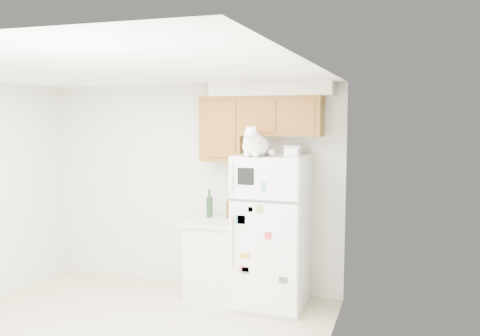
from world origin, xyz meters
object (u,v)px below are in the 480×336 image
at_px(storage_box_front, 292,152).
at_px(bottle_green, 209,203).
at_px(cat, 255,144).
at_px(bottle_amber, 229,206).
at_px(refrigerator, 271,231).
at_px(storage_box_back, 293,150).
at_px(base_counter, 216,258).

height_order(storage_box_front, bottle_green, storage_box_front).
distance_m(cat, storage_box_front, 0.41).
bearing_deg(bottle_amber, cat, -44.83).
bearing_deg(bottle_amber, storage_box_front, -19.17).
distance_m(cat, bottle_amber, 0.99).
bearing_deg(refrigerator, cat, -115.12).
distance_m(storage_box_back, bottle_amber, 1.03).
relative_size(refrigerator, storage_box_front, 11.33).
xyz_separation_m(storage_box_back, storage_box_front, (0.04, -0.26, -0.01)).
height_order(cat, bottle_green, cat).
bearing_deg(bottle_green, bottle_amber, 0.75).
bearing_deg(cat, bottle_green, 147.55).
relative_size(base_counter, bottle_green, 2.75).
xyz_separation_m(cat, bottle_green, (-0.70, 0.44, -0.74)).
height_order(refrigerator, storage_box_back, storage_box_back).
bearing_deg(cat, bottle_amber, 135.17).
height_order(base_counter, storage_box_back, storage_box_back).
relative_size(refrigerator, storage_box_back, 9.44).
bearing_deg(bottle_amber, refrigerator, -18.47).
height_order(refrigerator, base_counter, refrigerator).
height_order(storage_box_front, bottle_amber, storage_box_front).
height_order(bottle_green, bottle_amber, bottle_green).
height_order(base_counter, bottle_amber, bottle_amber).
bearing_deg(bottle_green, refrigerator, -12.88).
relative_size(storage_box_front, bottle_green, 0.45).
distance_m(refrigerator, bottle_green, 0.87).
xyz_separation_m(base_counter, bottle_green, (-0.13, 0.11, 0.62)).
bearing_deg(storage_box_back, cat, -126.97).
distance_m(refrigerator, base_counter, 0.79).
bearing_deg(storage_box_front, bottle_green, 161.74).
bearing_deg(cat, storage_box_front, 24.32).
height_order(base_counter, cat, cat).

